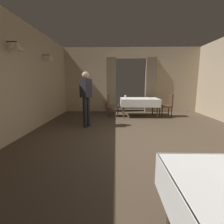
{
  "coord_description": "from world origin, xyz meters",
  "views": [
    {
      "loc": [
        -0.7,
        -3.81,
        1.39
      ],
      "look_at": [
        -0.8,
        0.19,
        0.67
      ],
      "focal_mm": 26.42,
      "sensor_mm": 36.0,
      "label": 1
    }
  ],
  "objects_px": {
    "dining_table_mid": "(139,101)",
    "glass_mid_b": "(125,96)",
    "chair_mid_right": "(168,104)",
    "plate_mid_c": "(151,99)",
    "person_waiter_by_doorway": "(86,95)",
    "plate_mid_a": "(149,98)",
    "chair_mid_left": "(111,104)"
  },
  "relations": [
    {
      "from": "dining_table_mid",
      "to": "glass_mid_b",
      "type": "height_order",
      "value": "glass_mid_b"
    },
    {
      "from": "chair_mid_right",
      "to": "plate_mid_c",
      "type": "xyz_separation_m",
      "value": [
        -0.73,
        -0.18,
        0.24
      ]
    },
    {
      "from": "person_waiter_by_doorway",
      "to": "plate_mid_a",
      "type": "bearing_deg",
      "value": 39.1
    },
    {
      "from": "plate_mid_a",
      "to": "glass_mid_b",
      "type": "relative_size",
      "value": 1.94
    },
    {
      "from": "glass_mid_b",
      "to": "chair_mid_right",
      "type": "bearing_deg",
      "value": -12.89
    },
    {
      "from": "glass_mid_b",
      "to": "chair_mid_left",
      "type": "bearing_deg",
      "value": -146.92
    },
    {
      "from": "chair_mid_left",
      "to": "plate_mid_a",
      "type": "bearing_deg",
      "value": 7.16
    },
    {
      "from": "chair_mid_left",
      "to": "glass_mid_b",
      "type": "relative_size",
      "value": 8.67
    },
    {
      "from": "glass_mid_b",
      "to": "person_waiter_by_doorway",
      "type": "xyz_separation_m",
      "value": [
        -1.33,
        -2.09,
        0.22
      ]
    },
    {
      "from": "dining_table_mid",
      "to": "plate_mid_c",
      "type": "relative_size",
      "value": 7.29
    },
    {
      "from": "chair_mid_left",
      "to": "glass_mid_b",
      "type": "xyz_separation_m",
      "value": [
        0.6,
        0.39,
        0.29
      ]
    },
    {
      "from": "chair_mid_right",
      "to": "glass_mid_b",
      "type": "xyz_separation_m",
      "value": [
        -1.73,
        0.39,
        0.29
      ]
    },
    {
      "from": "dining_table_mid",
      "to": "person_waiter_by_doorway",
      "type": "distance_m",
      "value": 2.62
    },
    {
      "from": "plate_mid_a",
      "to": "person_waiter_by_doorway",
      "type": "distance_m",
      "value": 3.02
    },
    {
      "from": "chair_mid_right",
      "to": "plate_mid_c",
      "type": "relative_size",
      "value": 4.35
    },
    {
      "from": "dining_table_mid",
      "to": "chair_mid_left",
      "type": "xyz_separation_m",
      "value": [
        -1.16,
        -0.08,
        -0.14
      ]
    },
    {
      "from": "plate_mid_a",
      "to": "chair_mid_right",
      "type": "bearing_deg",
      "value": -15.58
    },
    {
      "from": "plate_mid_a",
      "to": "plate_mid_c",
      "type": "height_order",
      "value": "same"
    },
    {
      "from": "person_waiter_by_doorway",
      "to": "chair_mid_left",
      "type": "bearing_deg",
      "value": 66.65
    },
    {
      "from": "chair_mid_right",
      "to": "plate_mid_a",
      "type": "xyz_separation_m",
      "value": [
        -0.73,
        0.2,
        0.24
      ]
    },
    {
      "from": "dining_table_mid",
      "to": "chair_mid_left",
      "type": "distance_m",
      "value": 1.18
    },
    {
      "from": "plate_mid_c",
      "to": "person_waiter_by_doorway",
      "type": "bearing_deg",
      "value": -146.98
    },
    {
      "from": "dining_table_mid",
      "to": "plate_mid_c",
      "type": "xyz_separation_m",
      "value": [
        0.44,
        -0.26,
        0.1
      ]
    },
    {
      "from": "chair_mid_right",
      "to": "glass_mid_b",
      "type": "relative_size",
      "value": 8.67
    },
    {
      "from": "plate_mid_a",
      "to": "plate_mid_c",
      "type": "bearing_deg",
      "value": -89.99
    },
    {
      "from": "dining_table_mid",
      "to": "plate_mid_a",
      "type": "height_order",
      "value": "plate_mid_a"
    },
    {
      "from": "plate_mid_a",
      "to": "person_waiter_by_doorway",
      "type": "bearing_deg",
      "value": -140.9
    },
    {
      "from": "glass_mid_b",
      "to": "person_waiter_by_doorway",
      "type": "relative_size",
      "value": 0.06
    },
    {
      "from": "chair_mid_right",
      "to": "glass_mid_b",
      "type": "bearing_deg",
      "value": 167.11
    },
    {
      "from": "plate_mid_c",
      "to": "person_waiter_by_doorway",
      "type": "relative_size",
      "value": 0.12
    },
    {
      "from": "chair_mid_right",
      "to": "glass_mid_b",
      "type": "distance_m",
      "value": 1.79
    },
    {
      "from": "dining_table_mid",
      "to": "plate_mid_c",
      "type": "bearing_deg",
      "value": -30.42
    }
  ]
}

